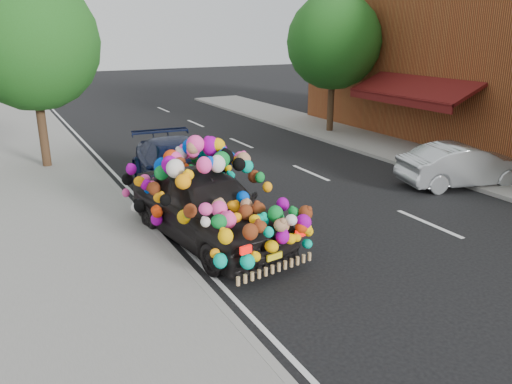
% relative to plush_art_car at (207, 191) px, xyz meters
% --- Properties ---
extents(ground, '(100.00, 100.00, 0.00)m').
position_rel_plush_art_car_xyz_m(ground, '(1.39, -1.61, -1.14)').
color(ground, black).
rests_on(ground, ground).
extents(sidewalk, '(4.00, 60.00, 0.12)m').
position_rel_plush_art_car_xyz_m(sidewalk, '(-2.91, -1.61, -1.08)').
color(sidewalk, gray).
rests_on(sidewalk, ground).
extents(kerb, '(0.15, 60.00, 0.13)m').
position_rel_plush_art_car_xyz_m(kerb, '(-0.96, -1.61, -1.07)').
color(kerb, gray).
rests_on(kerb, ground).
extents(footpath_far, '(3.00, 40.00, 0.12)m').
position_rel_plush_art_car_xyz_m(footpath_far, '(9.59, 1.39, -1.08)').
color(footpath_far, gray).
rests_on(footpath_far, ground).
extents(lane_markings, '(6.00, 50.00, 0.01)m').
position_rel_plush_art_car_xyz_m(lane_markings, '(4.99, -1.61, -1.13)').
color(lane_markings, silver).
rests_on(lane_markings, ground).
extents(tree_near_sidewalk, '(4.20, 4.20, 6.13)m').
position_rel_plush_art_car_xyz_m(tree_near_sidewalk, '(-2.41, 7.89, 2.89)').
color(tree_near_sidewalk, '#332114').
rests_on(tree_near_sidewalk, ground).
extents(tree_far_b, '(4.00, 4.00, 5.90)m').
position_rel_plush_art_car_xyz_m(tree_far_b, '(9.39, 8.39, 2.76)').
color(tree_far_b, '#332114').
rests_on(tree_far_b, ground).
extents(plush_art_car, '(2.87, 5.05, 2.21)m').
position_rel_plush_art_car_xyz_m(plush_art_car, '(0.00, 0.00, 0.00)').
color(plush_art_car, black).
rests_on(plush_art_car, ground).
extents(navy_sedan, '(2.52, 5.26, 1.48)m').
position_rel_plush_art_car_xyz_m(navy_sedan, '(0.55, 3.23, -0.40)').
color(navy_sedan, black).
rests_on(navy_sedan, ground).
extents(silver_hatchback, '(3.98, 2.24, 1.24)m').
position_rel_plush_art_car_xyz_m(silver_hatchback, '(8.14, 0.16, -0.52)').
color(silver_hatchback, '#A6AAAE').
rests_on(silver_hatchback, ground).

